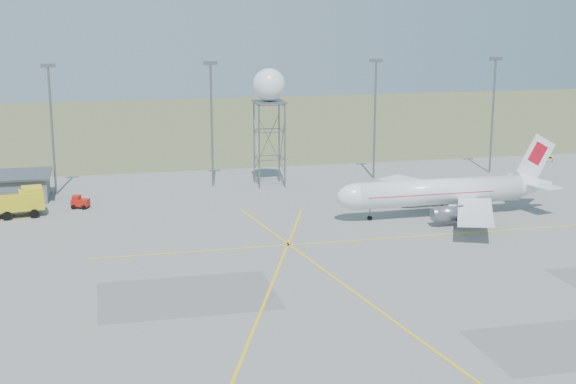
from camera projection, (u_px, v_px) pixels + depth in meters
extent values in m
plane|color=gray|center=(428.00, 334.00, 72.23)|extent=(400.00, 400.00, 0.00)
cube|color=#556437|center=(210.00, 124.00, 204.98)|extent=(400.00, 120.00, 0.03)
cylinder|color=slate|center=(52.00, 132.00, 124.66)|extent=(0.36, 0.36, 20.00)
cube|color=slate|center=(48.00, 65.00, 122.39)|extent=(2.20, 0.50, 0.60)
cylinder|color=slate|center=(212.00, 126.00, 130.32)|extent=(0.36, 0.36, 20.00)
cube|color=slate|center=(210.00, 63.00, 128.05)|extent=(2.20, 0.50, 0.60)
cylinder|color=slate|center=(375.00, 121.00, 136.66)|extent=(0.36, 0.36, 20.00)
cube|color=slate|center=(376.00, 60.00, 134.39)|extent=(2.20, 0.50, 0.60)
cylinder|color=slate|center=(493.00, 117.00, 141.64)|extent=(0.36, 0.36, 20.00)
cube|color=slate|center=(496.00, 59.00, 139.37)|extent=(2.20, 0.50, 0.60)
cylinder|color=black|center=(547.00, 161.00, 152.86)|extent=(0.10, 0.10, 0.80)
cylinder|color=black|center=(552.00, 160.00, 153.14)|extent=(0.10, 0.10, 0.80)
cube|color=yellow|center=(550.00, 158.00, 152.88)|extent=(1.60, 0.15, 0.50)
cube|color=black|center=(550.00, 158.00, 152.80)|extent=(0.80, 0.03, 0.30)
cylinder|color=white|center=(439.00, 192.00, 112.69)|extent=(24.18, 3.93, 3.72)
ellipsoid|color=white|center=(358.00, 196.00, 109.86)|extent=(5.98, 3.77, 3.72)
cube|color=black|center=(350.00, 193.00, 109.47)|extent=(1.43, 2.06, 0.91)
cone|color=white|center=(534.00, 184.00, 116.12)|extent=(5.61, 3.76, 3.72)
cube|color=white|center=(536.00, 158.00, 115.25)|extent=(5.95, 0.33, 6.99)
cube|color=#B30B1C|center=(537.00, 153.00, 115.15)|extent=(3.20, 0.34, 3.58)
cube|color=white|center=(521.00, 177.00, 118.72)|extent=(3.02, 5.14, 0.17)
cube|color=white|center=(542.00, 186.00, 113.10)|extent=(3.02, 5.14, 0.17)
cube|color=white|center=(424.00, 185.00, 121.14)|extent=(10.62, 15.29, 0.33)
cube|color=white|center=(475.00, 212.00, 105.32)|extent=(10.42, 15.34, 0.33)
cylinder|color=slate|center=(417.00, 196.00, 117.97)|extent=(3.92, 2.17, 2.14)
cylinder|color=slate|center=(449.00, 213.00, 107.77)|extent=(3.92, 2.17, 2.14)
cube|color=#B30B1C|center=(427.00, 192.00, 112.24)|extent=(18.61, 3.92, 0.11)
cylinder|color=black|center=(370.00, 218.00, 110.99)|extent=(0.66, 0.66, 0.84)
cube|color=black|center=(450.00, 212.00, 113.82)|extent=(0.98, 5.58, 0.84)
cylinder|color=slate|center=(450.00, 209.00, 113.73)|extent=(0.22, 0.22, 1.67)
cylinder|color=slate|center=(259.00, 146.00, 129.50)|extent=(0.26, 0.26, 13.86)
cylinder|color=slate|center=(285.00, 145.00, 130.46)|extent=(0.26, 0.26, 13.86)
cylinder|color=slate|center=(279.00, 141.00, 134.51)|extent=(0.26, 0.26, 13.86)
cylinder|color=slate|center=(254.00, 142.00, 133.54)|extent=(0.26, 0.26, 13.86)
cube|color=slate|center=(269.00, 102.00, 130.46)|extent=(4.87, 4.87, 0.27)
sphere|color=white|center=(269.00, 85.00, 129.84)|extent=(5.33, 5.33, 5.33)
cube|color=gold|center=(6.00, 202.00, 112.26)|extent=(10.56, 4.69, 2.49)
cube|color=gold|center=(32.00, 192.00, 113.29)|extent=(3.11, 3.50, 1.59)
cube|color=black|center=(38.00, 191.00, 113.54)|extent=(0.49, 2.94, 1.13)
cube|color=#B2140C|center=(80.00, 203.00, 117.75)|extent=(2.84, 2.31, 1.00)
cube|color=#B2140C|center=(76.00, 197.00, 117.64)|extent=(1.40, 1.60, 0.56)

